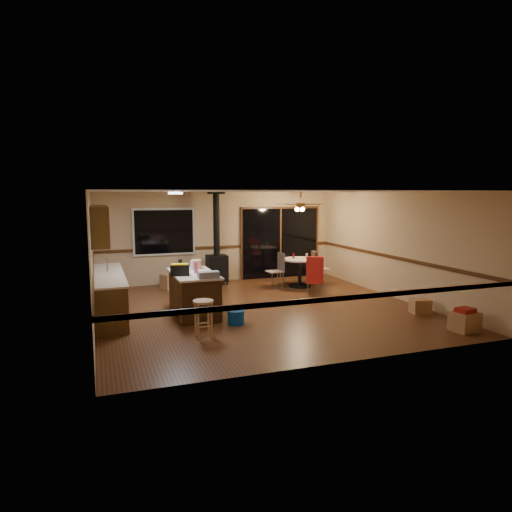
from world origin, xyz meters
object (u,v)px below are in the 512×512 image
box_under_window (171,281)px  chair_left (278,266)px  dining_table (300,268)px  bar_stool (203,319)px  toolbox_black (180,270)px  kitchen_island (194,294)px  box_corner_b (420,306)px  chair_right (315,264)px  box_corner_a (465,322)px  chair_near (315,270)px  blue_bucket (236,317)px  toolbox_grey (208,275)px  wood_stove (217,259)px

box_under_window → chair_left: bearing=-17.2°
dining_table → bar_stool: bearing=-135.2°
toolbox_black → dining_table: (3.68, 2.13, -0.47)m
kitchen_island → chair_left: 3.44m
box_corner_b → chair_right: bearing=101.4°
box_corner_a → box_corner_b: size_ratio=1.23×
kitchen_island → chair_near: size_ratio=2.40×
blue_bucket → kitchen_island: bearing=122.4°
toolbox_black → dining_table: toolbox_black is taller
toolbox_grey → dining_table: 4.16m
chair_right → dining_table: bearing=-169.7°
blue_bucket → chair_right: 4.46m
kitchen_island → toolbox_grey: (0.16, -0.68, 0.51)m
chair_right → box_under_window: size_ratio=1.42×
box_corner_a → box_corner_b: (0.08, 1.33, -0.02)m
kitchen_island → box_corner_a: (4.52, -2.85, -0.27)m
wood_stove → bar_stool: (-1.46, -4.62, -0.39)m
box_corner_a → box_corner_b: 1.33m
box_corner_a → chair_left: bearing=109.8°
toolbox_grey → chair_left: size_ratio=0.81×
kitchen_island → bar_stool: kitchen_island is taller
bar_stool → dining_table: dining_table is taller
wood_stove → box_corner_b: wood_stove is taller
wood_stove → bar_stool: 4.86m
bar_stool → box_under_window: (0.14, 4.47, -0.14)m
toolbox_black → toolbox_grey: bearing=-45.7°
wood_stove → blue_bucket: size_ratio=7.52×
box_corner_b → box_under_window: bearing=136.3°
bar_stool → box_corner_b: (4.76, 0.05, -0.18)m
chair_near → box_corner_b: bearing=-64.8°
kitchen_island → chair_right: size_ratio=2.40×
kitchen_island → chair_near: 3.55m
box_under_window → toolbox_grey: bearing=-87.1°
kitchen_island → bar_stool: size_ratio=2.50×
wood_stove → dining_table: bearing=-28.5°
toolbox_grey → box_corner_a: 4.94m
toolbox_grey → chair_left: 3.79m
kitchen_island → toolbox_black: size_ratio=4.41×
toolbox_grey → box_under_window: 3.67m
chair_left → toolbox_grey: bearing=-133.8°
box_corner_b → chair_near: bearing=115.2°
chair_near → box_corner_b: (1.22, -2.59, -0.44)m
chair_left → box_corner_a: 5.21m
bar_stool → chair_left: chair_left is taller
dining_table → chair_right: size_ratio=1.38×
kitchen_island → chair_left: (2.76, 2.04, 0.14)m
box_corner_b → wood_stove: bearing=125.8°
blue_bucket → chair_near: size_ratio=0.48×
toolbox_grey → chair_near: size_ratio=0.59×
dining_table → chair_near: 0.87m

